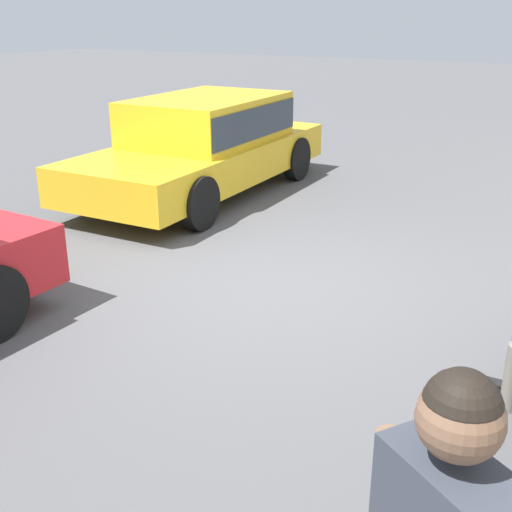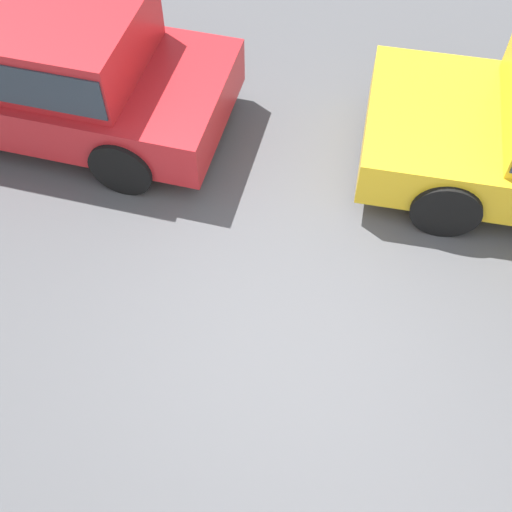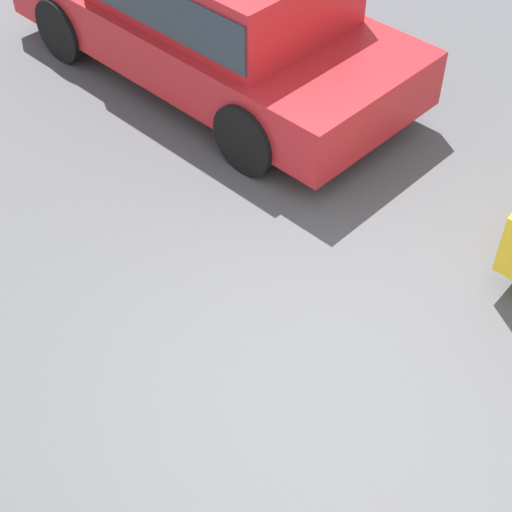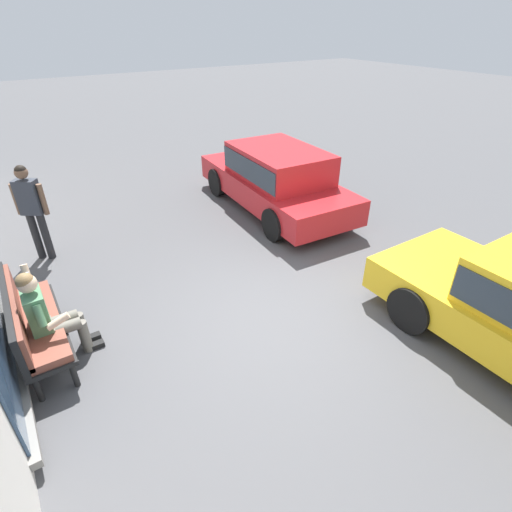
{
  "view_description": "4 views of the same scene",
  "coord_description": "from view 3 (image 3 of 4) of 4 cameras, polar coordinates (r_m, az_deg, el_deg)",
  "views": [
    {
      "loc": [
        4.99,
        2.6,
        2.49
      ],
      "look_at": [
        1.14,
        0.52,
        0.81
      ],
      "focal_mm": 45.0,
      "sensor_mm": 36.0,
      "label": 1
    },
    {
      "loc": [
        -0.17,
        2.6,
        5.0
      ],
      "look_at": [
        0.34,
        -0.03,
        1.19
      ],
      "focal_mm": 45.0,
      "sensor_mm": 36.0,
      "label": 2
    },
    {
      "loc": [
        -1.59,
        2.6,
        4.31
      ],
      "look_at": [
        0.66,
        -0.02,
        0.85
      ],
      "focal_mm": 55.0,
      "sensor_mm": 36.0,
      "label": 3
    },
    {
      "loc": [
        -3.65,
        2.6,
        3.79
      ],
      "look_at": [
        0.36,
        0.01,
        0.91
      ],
      "focal_mm": 28.0,
      "sensor_mm": 36.0,
      "label": 4
    }
  ],
  "objects": [
    {
      "name": "parked_car_mid",
      "position": [
        7.69,
        -3.08,
        17.63
      ],
      "size": [
        4.32,
        2.0,
        1.4
      ],
      "color": "red",
      "rests_on": "ground_plane"
    },
    {
      "name": "ground_plane",
      "position": [
        5.28,
        5.36,
        -9.94
      ],
      "size": [
        60.0,
        60.0,
        0.0
      ],
      "primitive_type": "plane",
      "color": "#4C4C4F"
    }
  ]
}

